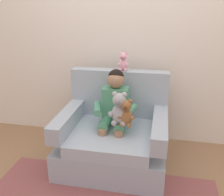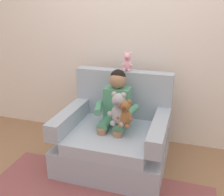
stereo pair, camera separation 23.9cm
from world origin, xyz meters
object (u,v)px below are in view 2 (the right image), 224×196
object	(u,v)px
armchair	(115,137)
plush_grey	(119,110)
seated_child	(115,107)
plush_pink_on_backrest	(127,62)
plush_brown	(125,114)

from	to	relation	value
armchair	plush_grey	size ratio (longest dim) A/B	3.26
seated_child	armchair	bearing A→B (deg)	-75.61
plush_grey	plush_pink_on_backrest	size ratio (longest dim) A/B	1.63
armchair	plush_grey	world-z (taller)	armchair
armchair	seated_child	distance (m)	0.33
armchair	plush_grey	xyz separation A→B (m)	(0.08, -0.14, 0.38)
plush_grey	plush_brown	xyz separation A→B (m)	(0.07, -0.02, -0.03)
seated_child	plush_pink_on_backrest	bearing A→B (deg)	91.03
armchair	plush_brown	xyz separation A→B (m)	(0.14, -0.16, 0.35)
seated_child	plush_grey	distance (m)	0.18
seated_child	plush_grey	bearing A→B (deg)	-55.56
plush_grey	plush_brown	world-z (taller)	plush_grey
armchair	plush_grey	bearing A→B (deg)	-61.62
seated_child	plush_grey	size ratio (longest dim) A/B	2.54
plush_brown	plush_pink_on_backrest	xyz separation A→B (m)	(-0.10, 0.47, 0.37)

